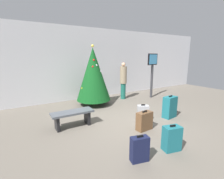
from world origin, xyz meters
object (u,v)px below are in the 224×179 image
holiday_tree (93,74)px  suitcase_3 (144,121)px  suitcase_2 (170,107)px  suitcase_0 (140,149)px  waiting_bench (73,116)px  traveller_0 (123,80)px  suitcase_4 (172,138)px  suitcase_1 (143,113)px  flight_info_kiosk (152,68)px

holiday_tree → suitcase_3: 3.18m
suitcase_2 → suitcase_0: bearing=-151.8°
holiday_tree → waiting_bench: size_ratio=2.08×
traveller_0 → suitcase_2: traveller_0 is taller
suitcase_2 → suitcase_4: (-1.59, -1.39, -0.08)m
suitcase_3 → suitcase_1: bearing=52.2°
suitcase_0 → suitcase_3: bearing=44.3°
suitcase_1 → flight_info_kiosk: bearing=41.1°
waiting_bench → suitcase_0: (0.63, -2.28, -0.09)m
flight_info_kiosk → suitcase_3: (-2.86, -2.66, -1.24)m
suitcase_3 → suitcase_4: (-0.18, -1.10, 0.02)m
suitcase_3 → traveller_0: bearing=65.1°
holiday_tree → suitcase_0: size_ratio=4.55×
waiting_bench → suitcase_2: (3.09, -0.97, 0.02)m
flight_info_kiosk → traveller_0: bearing=159.7°
suitcase_1 → suitcase_4: size_ratio=0.93×
flight_info_kiosk → suitcase_0: size_ratio=3.92×
holiday_tree → traveller_0: (1.67, 0.18, -0.39)m
holiday_tree → suitcase_0: 4.25m
holiday_tree → suitcase_0: holiday_tree is taller
flight_info_kiosk → traveller_0: size_ratio=1.24×
holiday_tree → traveller_0: 1.72m
traveller_0 → suitcase_4: bearing=-111.2°
suitcase_0 → suitcase_4: suitcase_4 is taller
holiday_tree → suitcase_0: (-0.86, -4.02, -1.06)m
flight_info_kiosk → suitcase_1: (-2.45, -2.14, -1.24)m
traveller_0 → suitcase_0: size_ratio=3.17×
flight_info_kiosk → suitcase_3: size_ratio=3.84×
holiday_tree → suitcase_2: holiday_tree is taller
suitcase_1 → suitcase_4: suitcase_4 is taller
suitcase_1 → holiday_tree: bearing=103.6°
suitcase_1 → suitcase_4: bearing=-109.9°
suitcase_0 → suitcase_3: size_ratio=0.98×
holiday_tree → suitcase_1: (0.60, -2.47, -1.06)m
suitcase_1 → suitcase_3: suitcase_3 is taller
suitcase_4 → traveller_0: bearing=68.8°
traveller_0 → suitcase_3: size_ratio=3.11×
suitcase_4 → holiday_tree: bearing=90.1°
suitcase_0 → suitcase_3: suitcase_3 is taller
flight_info_kiosk → suitcase_4: bearing=-129.0°
suitcase_4 → waiting_bench: bearing=122.6°
flight_info_kiosk → suitcase_4: size_ratio=3.64×
suitcase_1 → waiting_bench: bearing=160.7°
flight_info_kiosk → suitcase_0: bearing=-136.7°
suitcase_0 → flight_info_kiosk: bearing=43.3°
suitcase_1 → suitcase_2: (1.00, -0.23, 0.11)m
traveller_0 → suitcase_1: (-1.07, -2.65, -0.68)m
holiday_tree → waiting_bench: holiday_tree is taller
suitcase_2 → waiting_bench: bearing=162.6°
suitcase_2 → suitcase_3: bearing=-168.5°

